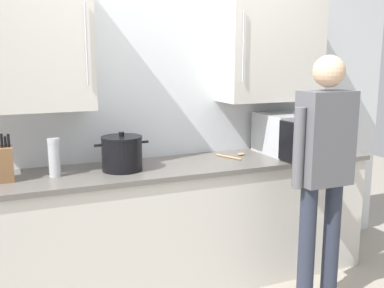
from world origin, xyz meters
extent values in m
cube|color=silver|center=(0.00, 1.22, 1.45)|extent=(4.40, 0.10, 2.89)
cube|color=beige|center=(-0.90, 1.01, 1.75)|extent=(0.81, 0.32, 0.83)
cylinder|color=#B7BABF|center=(-0.55, 0.84, 1.75)|extent=(0.01, 0.01, 0.50)
cube|color=beige|center=(0.90, 1.01, 1.75)|extent=(0.81, 0.32, 0.83)
cylinder|color=#B7BABF|center=(0.55, 0.84, 1.75)|extent=(0.01, 0.01, 0.50)
cube|color=beige|center=(0.00, 0.88, 0.44)|extent=(3.05, 0.58, 0.89)
cube|color=#605B56|center=(0.00, 0.88, 0.91)|extent=(3.09, 0.62, 0.03)
cube|color=#B7BABF|center=(1.05, 0.92, 1.08)|extent=(0.49, 0.42, 0.31)
cube|color=beige|center=(0.98, 0.91, 1.08)|extent=(0.31, 0.35, 0.25)
cube|color=black|center=(1.23, 0.71, 1.08)|extent=(0.14, 0.01, 0.29)
cube|color=black|center=(0.81, 0.53, 1.08)|extent=(0.02, 0.35, 0.29)
cylinder|color=tan|center=(0.49, 0.92, 0.93)|extent=(0.10, 0.22, 0.01)
ellipsoid|color=tan|center=(0.63, 0.97, 0.93)|extent=(0.08, 0.06, 0.02)
cylinder|color=black|center=(-0.34, 0.87, 1.03)|extent=(0.27, 0.27, 0.22)
cylinder|color=black|center=(-0.34, 0.87, 1.15)|extent=(0.27, 0.27, 0.02)
cylinder|color=black|center=(-0.34, 0.87, 1.17)|extent=(0.04, 0.04, 0.03)
cylinder|color=black|center=(-0.50, 0.87, 1.11)|extent=(0.05, 0.02, 0.02)
cylinder|color=black|center=(-0.18, 0.87, 1.11)|extent=(0.05, 0.02, 0.02)
cube|color=brown|center=(-1.08, 0.90, 1.03)|extent=(0.11, 0.15, 0.21)
cylinder|color=black|center=(-1.08, 0.87, 1.18)|extent=(0.02, 0.02, 0.09)
cylinder|color=black|center=(-1.06, 0.87, 1.17)|extent=(0.02, 0.02, 0.07)
cylinder|color=black|center=(-1.04, 0.87, 1.18)|extent=(0.02, 0.02, 0.08)
cylinder|color=#B7BABF|center=(-0.78, 0.88, 1.03)|extent=(0.07, 0.07, 0.22)
cylinder|color=#B7BABF|center=(-0.78, 0.88, 1.16)|extent=(0.08, 0.08, 0.03)
cylinder|color=#282D3D|center=(0.71, 0.22, 0.43)|extent=(0.11, 0.11, 0.87)
cylinder|color=#282D3D|center=(0.91, 0.22, 0.43)|extent=(0.11, 0.11, 0.87)
cube|color=#56565B|center=(0.81, 0.22, 1.17)|extent=(0.34, 0.20, 0.60)
sphere|color=#DBAD89|center=(0.81, 0.22, 1.59)|extent=(0.20, 0.20, 0.20)
cylinder|color=#DBAD89|center=(1.01, 0.41, 1.28)|extent=(0.14, 0.43, 0.32)
cylinder|color=#56565B|center=(0.61, 0.22, 1.12)|extent=(0.07, 0.07, 0.51)
camera|label=1|loc=(-1.06, -2.02, 1.67)|focal=41.95mm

